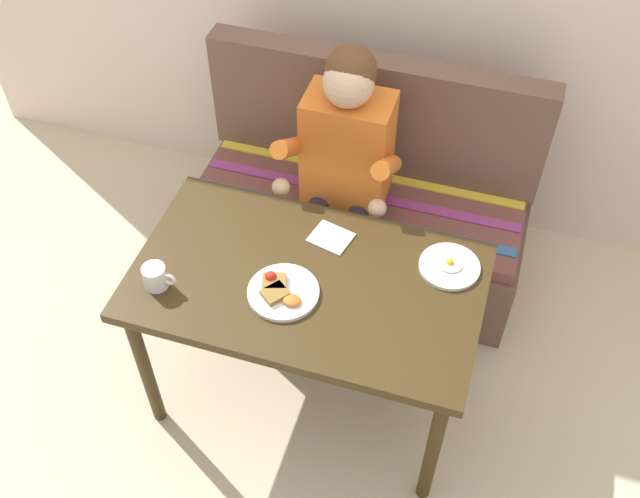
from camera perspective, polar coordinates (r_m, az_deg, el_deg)
The scene contains 8 objects.
ground_plane at distance 3.10m, azimuth -0.84°, elevation -10.89°, with size 8.00×8.00×0.00m, color beige.
table at distance 2.57m, azimuth -1.00°, elevation -3.46°, with size 1.20×0.70×0.73m.
couch at distance 3.30m, azimuth 3.18°, elevation 3.09°, with size 1.44×0.56×1.00m.
person at distance 2.90m, azimuth 1.75°, elevation 6.67°, with size 0.45×0.61×1.21m.
plate_breakfast at distance 2.46m, azimuth -3.00°, elevation -3.28°, with size 0.24×0.24×0.05m.
plate_eggs at distance 2.57m, azimuth 10.01°, elevation -1.31°, with size 0.21×0.21×0.04m.
coffee_mug at distance 2.51m, azimuth -12.63°, elevation -2.10°, with size 0.12×0.08×0.09m.
napkin at distance 2.63m, azimuth 0.85°, elevation 0.90°, with size 0.14×0.12×0.01m, color white.
Camera 1 is at (0.52, -1.51, 2.66)m, focal length 41.25 mm.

